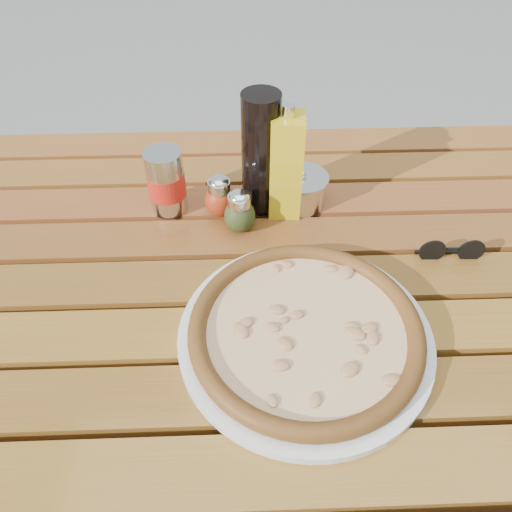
{
  "coord_description": "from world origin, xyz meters",
  "views": [
    {
      "loc": [
        -0.02,
        -0.54,
        1.34
      ],
      "look_at": [
        0.0,
        0.02,
        0.78
      ],
      "focal_mm": 35.0,
      "sensor_mm": 36.0,
      "label": 1
    }
  ],
  "objects_px": {
    "pepper_shaker": "(220,197)",
    "sunglasses": "(451,251)",
    "pizza": "(306,330)",
    "table": "(256,308)",
    "dark_bottle": "(261,154)",
    "olive_oil_cruet": "(286,166)",
    "oregano_shaker": "(240,212)",
    "soda_can": "(166,182)",
    "plate": "(305,336)",
    "parmesan_tin": "(301,189)"
  },
  "relations": [
    {
      "from": "plate",
      "to": "sunglasses",
      "type": "bearing_deg",
      "value": 31.3
    },
    {
      "from": "olive_oil_cruet",
      "to": "sunglasses",
      "type": "xyz_separation_m",
      "value": [
        0.27,
        -0.13,
        -0.08
      ]
    },
    {
      "from": "table",
      "to": "plate",
      "type": "bearing_deg",
      "value": -61.94
    },
    {
      "from": "pizza",
      "to": "sunglasses",
      "type": "bearing_deg",
      "value": 31.3
    },
    {
      "from": "pizza",
      "to": "soda_can",
      "type": "height_order",
      "value": "soda_can"
    },
    {
      "from": "plate",
      "to": "pepper_shaker",
      "type": "bearing_deg",
      "value": 113.6
    },
    {
      "from": "table",
      "to": "plate",
      "type": "xyz_separation_m",
      "value": [
        0.06,
        -0.12,
        0.08
      ]
    },
    {
      "from": "plate",
      "to": "pepper_shaker",
      "type": "xyz_separation_m",
      "value": [
        -0.12,
        0.28,
        0.03
      ]
    },
    {
      "from": "plate",
      "to": "oregano_shaker",
      "type": "relative_size",
      "value": 4.39
    },
    {
      "from": "pizza",
      "to": "oregano_shaker",
      "type": "distance_m",
      "value": 0.26
    },
    {
      "from": "table",
      "to": "olive_oil_cruet",
      "type": "distance_m",
      "value": 0.25
    },
    {
      "from": "plate",
      "to": "olive_oil_cruet",
      "type": "relative_size",
      "value": 1.71
    },
    {
      "from": "olive_oil_cruet",
      "to": "pizza",
      "type": "bearing_deg",
      "value": -88.36
    },
    {
      "from": "pizza",
      "to": "soda_can",
      "type": "relative_size",
      "value": 3.4
    },
    {
      "from": "pepper_shaker",
      "to": "parmesan_tin",
      "type": "distance_m",
      "value": 0.15
    },
    {
      "from": "table",
      "to": "dark_bottle",
      "type": "bearing_deg",
      "value": 85.71
    },
    {
      "from": "table",
      "to": "pepper_shaker",
      "type": "bearing_deg",
      "value": 110.07
    },
    {
      "from": "plate",
      "to": "sunglasses",
      "type": "xyz_separation_m",
      "value": [
        0.26,
        0.16,
        0.01
      ]
    },
    {
      "from": "pizza",
      "to": "oregano_shaker",
      "type": "relative_size",
      "value": 4.97
    },
    {
      "from": "pepper_shaker",
      "to": "soda_can",
      "type": "distance_m",
      "value": 0.1
    },
    {
      "from": "soda_can",
      "to": "pizza",
      "type": "bearing_deg",
      "value": -54.33
    },
    {
      "from": "olive_oil_cruet",
      "to": "oregano_shaker",
      "type": "bearing_deg",
      "value": -149.41
    },
    {
      "from": "pizza",
      "to": "olive_oil_cruet",
      "type": "distance_m",
      "value": 0.3
    },
    {
      "from": "parmesan_tin",
      "to": "sunglasses",
      "type": "xyz_separation_m",
      "value": [
        0.23,
        -0.15,
        -0.01
      ]
    },
    {
      "from": "pepper_shaker",
      "to": "sunglasses",
      "type": "xyz_separation_m",
      "value": [
        0.38,
        -0.13,
        -0.02
      ]
    },
    {
      "from": "dark_bottle",
      "to": "soda_can",
      "type": "relative_size",
      "value": 1.83
    },
    {
      "from": "olive_oil_cruet",
      "to": "pepper_shaker",
      "type": "bearing_deg",
      "value": -177.34
    },
    {
      "from": "pepper_shaker",
      "to": "plate",
      "type": "bearing_deg",
      "value": -66.4
    },
    {
      "from": "table",
      "to": "olive_oil_cruet",
      "type": "relative_size",
      "value": 6.67
    },
    {
      "from": "parmesan_tin",
      "to": "sunglasses",
      "type": "bearing_deg",
      "value": -33.58
    },
    {
      "from": "plate",
      "to": "sunglasses",
      "type": "distance_m",
      "value": 0.3
    },
    {
      "from": "pizza",
      "to": "pepper_shaker",
      "type": "bearing_deg",
      "value": 113.6
    },
    {
      "from": "oregano_shaker",
      "to": "dark_bottle",
      "type": "xyz_separation_m",
      "value": [
        0.04,
        0.07,
        0.07
      ]
    },
    {
      "from": "pepper_shaker",
      "to": "olive_oil_cruet",
      "type": "height_order",
      "value": "olive_oil_cruet"
    },
    {
      "from": "dark_bottle",
      "to": "sunglasses",
      "type": "relative_size",
      "value": 2.0
    },
    {
      "from": "olive_oil_cruet",
      "to": "parmesan_tin",
      "type": "xyz_separation_m",
      "value": [
        0.03,
        0.02,
        -0.07
      ]
    },
    {
      "from": "pizza",
      "to": "sunglasses",
      "type": "height_order",
      "value": "sunglasses"
    },
    {
      "from": "pepper_shaker",
      "to": "olive_oil_cruet",
      "type": "distance_m",
      "value": 0.13
    },
    {
      "from": "soda_can",
      "to": "sunglasses",
      "type": "bearing_deg",
      "value": -17.17
    },
    {
      "from": "table",
      "to": "sunglasses",
      "type": "relative_size",
      "value": 12.7
    },
    {
      "from": "oregano_shaker",
      "to": "table",
      "type": "bearing_deg",
      "value": -78.51
    },
    {
      "from": "soda_can",
      "to": "parmesan_tin",
      "type": "bearing_deg",
      "value": 1.78
    },
    {
      "from": "dark_bottle",
      "to": "table",
      "type": "bearing_deg",
      "value": -94.29
    },
    {
      "from": "table",
      "to": "plate",
      "type": "distance_m",
      "value": 0.16
    },
    {
      "from": "olive_oil_cruet",
      "to": "parmesan_tin",
      "type": "distance_m",
      "value": 0.08
    },
    {
      "from": "table",
      "to": "parmesan_tin",
      "type": "distance_m",
      "value": 0.23
    },
    {
      "from": "oregano_shaker",
      "to": "pepper_shaker",
      "type": "bearing_deg",
      "value": 129.53
    },
    {
      "from": "table",
      "to": "pepper_shaker",
      "type": "relative_size",
      "value": 17.07
    },
    {
      "from": "table",
      "to": "pizza",
      "type": "xyz_separation_m",
      "value": [
        0.06,
        -0.12,
        0.1
      ]
    },
    {
      "from": "pizza",
      "to": "olive_oil_cruet",
      "type": "xyz_separation_m",
      "value": [
        -0.01,
        0.29,
        0.07
      ]
    }
  ]
}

